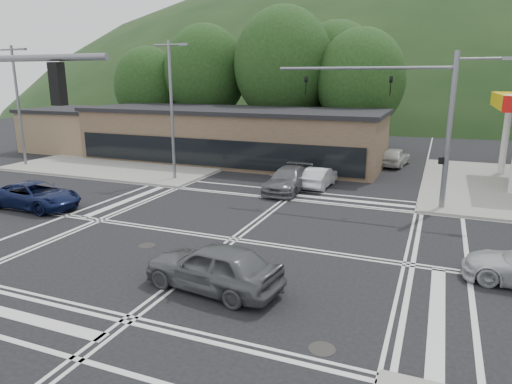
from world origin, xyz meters
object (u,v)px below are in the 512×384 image
at_px(car_blue_west, 36,195).
at_px(car_queue_a, 319,177).
at_px(car_northbound, 288,180).
at_px(car_grey_center, 213,267).
at_px(car_queue_b, 395,157).

bearing_deg(car_blue_west, car_queue_a, -49.48).
xyz_separation_m(car_blue_west, car_northbound, (11.22, 8.50, 0.02)).
distance_m(car_blue_west, car_grey_center, 14.01).
xyz_separation_m(car_queue_a, car_northbound, (-1.50, -1.75, 0.07)).
bearing_deg(car_queue_a, car_queue_b, -109.90).
relative_size(car_queue_a, car_queue_b, 0.92).
relative_size(car_blue_west, car_queue_b, 1.18).
distance_m(car_queue_a, car_northbound, 2.31).
bearing_deg(car_queue_a, car_blue_west, 41.05).
bearing_deg(car_queue_b, car_northbound, 72.86).
height_order(car_grey_center, car_northbound, car_grey_center).
distance_m(car_blue_west, car_northbound, 14.08).
distance_m(car_grey_center, car_queue_a, 15.25).
distance_m(car_grey_center, car_queue_b, 24.59).
relative_size(car_blue_west, car_queue_a, 1.28).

